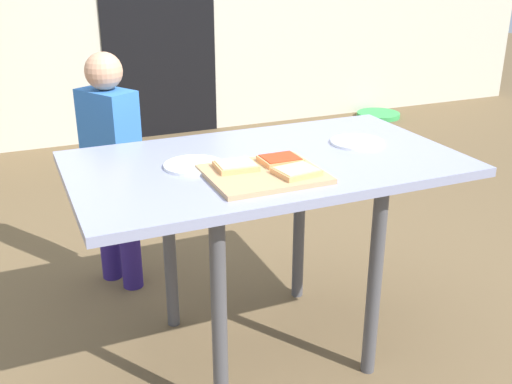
# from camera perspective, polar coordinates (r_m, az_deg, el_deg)

# --- Properties ---
(ground_plane) EXTENTS (16.00, 16.00, 0.00)m
(ground_plane) POSITION_cam_1_polar(r_m,az_deg,el_deg) (2.40, 0.85, -14.26)
(ground_plane) COLOR brown
(house_door) EXTENTS (0.90, 0.02, 2.00)m
(house_door) POSITION_cam_1_polar(r_m,az_deg,el_deg) (4.88, -9.24, 16.73)
(house_door) COLOR black
(house_door) RESTS_ON ground
(dining_table) EXTENTS (1.31, 0.75, 0.76)m
(dining_table) POSITION_cam_1_polar(r_m,az_deg,el_deg) (2.08, 0.95, 0.89)
(dining_table) COLOR #8E94B5
(dining_table) RESTS_ON ground
(cutting_board) EXTENTS (0.35, 0.30, 0.02)m
(cutting_board) POSITION_cam_1_polar(r_m,az_deg,el_deg) (1.89, 0.76, 1.70)
(cutting_board) COLOR tan
(cutting_board) RESTS_ON dining_table
(pizza_slice_near_right) EXTENTS (0.14, 0.12, 0.02)m
(pizza_slice_near_right) POSITION_cam_1_polar(r_m,az_deg,el_deg) (1.86, 3.85, 1.96)
(pizza_slice_near_right) COLOR #E9A263
(pizza_slice_near_right) RESTS_ON cutting_board
(pizza_slice_far_right) EXTENTS (0.13, 0.11, 0.02)m
(pizza_slice_far_right) POSITION_cam_1_polar(r_m,az_deg,el_deg) (1.96, 2.31, 3.06)
(pizza_slice_far_right) COLOR #E9A263
(pizza_slice_far_right) RESTS_ON cutting_board
(pizza_slice_far_left) EXTENTS (0.13, 0.11, 0.02)m
(pizza_slice_far_left) POSITION_cam_1_polar(r_m,az_deg,el_deg) (1.91, -1.91, 2.50)
(pizza_slice_far_left) COLOR #E9A263
(pizza_slice_far_left) RESTS_ON cutting_board
(plate_white_left) EXTENTS (0.20, 0.20, 0.01)m
(plate_white_left) POSITION_cam_1_polar(r_m,az_deg,el_deg) (1.98, -5.91, 2.53)
(plate_white_left) COLOR white
(plate_white_left) RESTS_ON dining_table
(plate_white_right) EXTENTS (0.20, 0.20, 0.01)m
(plate_white_right) POSITION_cam_1_polar(r_m,az_deg,el_deg) (2.25, 9.54, 4.67)
(plate_white_right) COLOR white
(plate_white_right) RESTS_ON dining_table
(child_left) EXTENTS (0.24, 0.28, 1.04)m
(child_left) POSITION_cam_1_polar(r_m,az_deg,el_deg) (2.63, -13.44, 2.95)
(child_left) COLOR navy
(child_left) RESTS_ON ground
(garden_hose_coil) EXTENTS (0.39, 0.39, 0.04)m
(garden_hose_coil) POSITION_cam_1_polar(r_m,az_deg,el_deg) (5.65, 11.47, 7.15)
(garden_hose_coil) COLOR green
(garden_hose_coil) RESTS_ON ground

